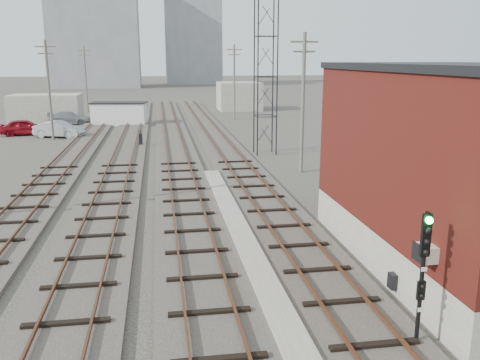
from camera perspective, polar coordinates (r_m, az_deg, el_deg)
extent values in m
plane|color=#282621|center=(64.45, -6.67, 6.84)|extent=(320.00, 320.00, 0.00)
cube|color=#332D28|center=(43.89, -2.14, 3.94)|extent=(3.20, 90.00, 0.20)
cube|color=#4C2816|center=(43.77, -3.07, 4.21)|extent=(0.07, 90.00, 0.12)
cube|color=#4C2816|center=(43.95, -1.21, 4.26)|extent=(0.07, 90.00, 0.12)
cube|color=#332D28|center=(43.59, -7.37, 3.77)|extent=(3.20, 90.00, 0.20)
cube|color=#4C2816|center=(43.54, -8.33, 4.04)|extent=(0.07, 90.00, 0.12)
cube|color=#4C2816|center=(43.58, -6.44, 4.10)|extent=(0.07, 90.00, 0.12)
cube|color=#332D28|center=(43.66, -12.63, 3.57)|extent=(3.20, 90.00, 0.20)
cube|color=#4C2816|center=(43.68, -13.59, 3.83)|extent=(0.07, 90.00, 0.12)
cube|color=#4C2816|center=(43.59, -11.71, 3.91)|extent=(0.07, 90.00, 0.12)
cube|color=#332D28|center=(44.09, -17.83, 3.34)|extent=(3.20, 90.00, 0.20)
cube|color=#4C2816|center=(44.17, -18.77, 3.59)|extent=(0.07, 90.00, 0.12)
cube|color=#4C2816|center=(43.95, -16.93, 3.68)|extent=(0.07, 90.00, 0.12)
cube|color=gray|center=(19.65, 1.07, -8.18)|extent=(0.90, 28.00, 0.26)
cube|color=gray|center=(20.10, 22.36, -6.84)|extent=(6.00, 12.00, 1.50)
cube|color=#501412|center=(19.23, 23.29, 3.01)|extent=(6.00, 12.00, 5.50)
cube|color=black|center=(18.98, 24.10, 11.49)|extent=(6.20, 12.20, 0.25)
cube|color=beige|center=(14.80, 20.13, -7.68)|extent=(0.45, 0.62, 0.45)
cube|color=black|center=(17.14, 16.74, -10.81)|extent=(0.20, 0.35, 0.50)
cylinder|color=black|center=(38.94, 2.04, 13.67)|extent=(0.10, 0.10, 15.00)
cylinder|color=black|center=(39.26, 4.25, 13.64)|extent=(0.10, 0.10, 15.00)
cylinder|color=black|center=(40.42, 1.61, 13.66)|extent=(0.10, 0.10, 15.00)
cylinder|color=black|center=(40.72, 3.75, 13.64)|extent=(0.10, 0.10, 15.00)
cylinder|color=#595147|center=(50.01, -20.64, 9.35)|extent=(0.24, 0.24, 9.00)
cube|color=#595147|center=(49.93, -21.02, 13.81)|extent=(1.80, 0.12, 0.12)
cube|color=#595147|center=(49.92, -20.96, 13.12)|extent=(1.40, 0.12, 0.12)
cylinder|color=#595147|center=(74.66, -16.93, 10.72)|extent=(0.24, 0.24, 9.00)
cube|color=#595147|center=(74.61, -17.14, 13.71)|extent=(1.80, 0.12, 0.12)
cube|color=#595147|center=(74.60, -17.11, 13.25)|extent=(1.40, 0.12, 0.12)
cylinder|color=#595147|center=(33.40, 7.07, 8.45)|extent=(0.24, 0.24, 9.00)
cube|color=#595147|center=(33.29, 7.27, 15.15)|extent=(1.80, 0.12, 0.12)
cube|color=#595147|center=(33.28, 7.23, 14.11)|extent=(1.40, 0.12, 0.12)
cylinder|color=#595147|center=(62.72, -0.65, 10.87)|extent=(0.24, 0.24, 9.00)
cube|color=#595147|center=(62.66, -0.66, 14.44)|extent=(1.80, 0.12, 0.12)
cube|color=#595147|center=(62.65, -0.66, 13.89)|extent=(1.40, 0.12, 0.12)
cube|color=gray|center=(140.00, -16.02, 16.13)|extent=(22.00, 14.00, 30.00)
cube|color=gray|center=(154.44, -5.33, 15.54)|extent=(16.00, 12.00, 26.00)
cube|color=gray|center=(65.57, -20.94, 7.57)|extent=(8.00, 5.00, 3.20)
cube|color=gray|center=(75.08, -0.11, 9.40)|extent=(6.00, 6.00, 4.00)
cube|color=gray|center=(14.76, 19.12, -17.13)|extent=(0.40, 0.40, 0.10)
cylinder|color=black|center=(13.95, 19.70, -10.70)|extent=(0.11, 0.11, 3.72)
cube|color=black|center=(13.48, 20.16, -5.85)|extent=(0.24, 0.10, 1.12)
sphere|color=#0CE533|center=(13.28, 20.49, -4.27)|extent=(0.19, 0.19, 0.19)
sphere|color=black|center=(13.37, 20.39, -5.41)|extent=(0.19, 0.19, 0.19)
sphere|color=black|center=(13.46, 20.29, -6.53)|extent=(0.19, 0.19, 0.19)
sphere|color=black|center=(13.55, 20.20, -7.64)|extent=(0.19, 0.19, 0.19)
cube|color=black|center=(14.03, 19.66, -11.60)|extent=(0.20, 0.09, 0.51)
cube|color=white|center=(13.74, 19.98, -9.41)|extent=(0.15, 0.02, 0.11)
cube|color=white|center=(14.20, 19.61, -13.57)|extent=(0.15, 0.02, 0.11)
cube|color=black|center=(44.44, -11.09, 4.49)|extent=(0.33, 0.33, 1.03)
cylinder|color=black|center=(44.34, -11.13, 5.34)|extent=(0.08, 0.08, 0.31)
cube|color=white|center=(59.46, -13.40, 7.21)|extent=(6.19, 3.20, 2.47)
cube|color=black|center=(59.34, -13.47, 8.44)|extent=(6.41, 3.42, 0.12)
imported|color=maroon|center=(54.52, -22.99, 5.49)|extent=(4.89, 2.58, 1.58)
imported|color=#9EA0A5|center=(51.70, -19.65, 5.39)|extent=(5.03, 3.17, 1.57)
imported|color=gray|center=(61.84, -18.62, 6.61)|extent=(5.04, 2.50, 1.41)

